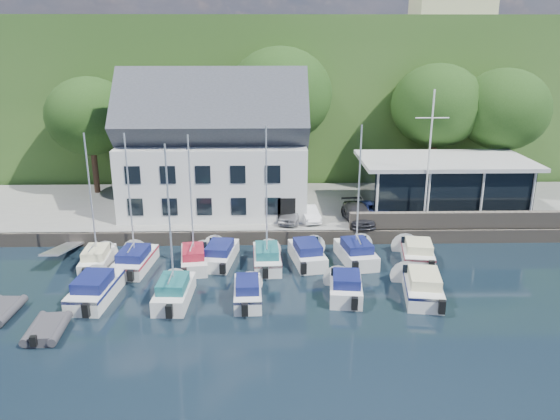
% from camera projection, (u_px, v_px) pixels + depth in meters
% --- Properties ---
extents(ground, '(180.00, 180.00, 0.00)m').
position_uv_depth(ground, '(323.00, 321.00, 28.72)').
color(ground, black).
rests_on(ground, ground).
extents(quay, '(60.00, 13.00, 1.00)m').
position_uv_depth(quay, '(303.00, 210.00, 45.21)').
color(quay, gray).
rests_on(quay, ground).
extents(quay_face, '(60.00, 0.30, 1.00)m').
position_uv_depth(quay_face, '(308.00, 237.00, 39.03)').
color(quay_face, '#5A5248').
rests_on(quay_face, ground).
extents(hillside, '(160.00, 75.00, 16.00)m').
position_uv_depth(hillside, '(286.00, 77.00, 85.23)').
color(hillside, '#2B4E1D').
rests_on(hillside, ground).
extents(field_patch, '(50.00, 30.00, 0.30)m').
position_uv_depth(field_patch, '(332.00, 23.00, 90.50)').
color(field_patch, '#616934').
rests_on(field_patch, hillside).
extents(harbor_building, '(14.40, 8.20, 8.70)m').
position_uv_depth(harbor_building, '(215.00, 155.00, 42.62)').
color(harbor_building, silver).
rests_on(harbor_building, quay).
extents(club_pavilion, '(13.20, 7.20, 4.10)m').
position_uv_depth(club_pavilion, '(442.00, 184.00, 43.24)').
color(club_pavilion, black).
rests_on(club_pavilion, quay).
extents(seawall, '(18.00, 0.50, 1.20)m').
position_uv_depth(seawall, '(474.00, 220.00, 39.33)').
color(seawall, '#5A5248').
rests_on(seawall, quay).
extents(gangway, '(1.20, 6.00, 1.40)m').
position_uv_depth(gangway, '(67.00, 257.00, 36.93)').
color(gangway, silver).
rests_on(gangway, ground).
extents(car_silver, '(2.54, 3.99, 1.26)m').
position_uv_depth(car_silver, '(292.00, 213.00, 40.77)').
color(car_silver, '#A7A7AC').
rests_on(car_silver, quay).
extents(car_white, '(1.80, 3.57, 1.12)m').
position_uv_depth(car_white, '(308.00, 213.00, 41.04)').
color(car_white, white).
rests_on(car_white, quay).
extents(car_dgrey, '(2.26, 4.69, 1.32)m').
position_uv_depth(car_dgrey, '(358.00, 213.00, 40.56)').
color(car_dgrey, '#28282D').
rests_on(car_dgrey, quay).
extents(car_blue, '(2.42, 3.98, 1.27)m').
position_uv_depth(car_blue, '(373.00, 210.00, 41.39)').
color(car_blue, navy).
rests_on(car_blue, quay).
extents(flagpole, '(2.35, 0.20, 9.78)m').
position_uv_depth(flagpole, '(429.00, 159.00, 38.80)').
color(flagpole, silver).
rests_on(flagpole, quay).
extents(tree_0, '(7.35, 7.35, 10.05)m').
position_uv_depth(tree_0, '(92.00, 136.00, 46.83)').
color(tree_0, '#17330F').
rests_on(tree_0, quay).
extents(tree_1, '(7.38, 7.38, 10.08)m').
position_uv_depth(tree_1, '(178.00, 133.00, 47.94)').
color(tree_1, '#17330F').
rests_on(tree_1, quay).
extents(tree_2, '(9.12, 9.12, 12.46)m').
position_uv_depth(tree_2, '(280.00, 119.00, 48.05)').
color(tree_2, '#17330F').
rests_on(tree_2, quay).
extents(tree_4, '(8.08, 8.08, 11.04)m').
position_uv_depth(tree_4, '(435.00, 127.00, 48.29)').
color(tree_4, '#17330F').
rests_on(tree_4, quay).
extents(tree_5, '(7.83, 7.83, 10.69)m').
position_uv_depth(tree_5, '(501.00, 131.00, 47.54)').
color(tree_5, '#17330F').
rests_on(tree_5, quay).
extents(boat_r1_0, '(2.01, 5.69, 8.39)m').
position_uv_depth(boat_r1_0, '(92.00, 205.00, 34.08)').
color(boat_r1_0, silver).
rests_on(boat_r1_0, ground).
extents(boat_r1_1, '(2.71, 6.25, 8.55)m').
position_uv_depth(boat_r1_1, '(130.00, 205.00, 33.84)').
color(boat_r1_1, silver).
rests_on(boat_r1_1, ground).
extents(boat_r1_2, '(2.57, 6.10, 8.28)m').
position_uv_depth(boat_r1_2, '(191.00, 205.00, 34.21)').
color(boat_r1_2, silver).
rests_on(boat_r1_2, ground).
extents(boat_r1_3, '(2.78, 6.37, 1.37)m').
position_uv_depth(boat_r1_3, '(220.00, 252.00, 35.96)').
color(boat_r1_3, silver).
rests_on(boat_r1_3, ground).
extents(boat_r1_4, '(2.10, 6.08, 8.75)m').
position_uv_depth(boat_r1_4, '(267.00, 202.00, 34.18)').
color(boat_r1_4, silver).
rests_on(boat_r1_4, ground).
extents(boat_r1_5, '(2.92, 6.19, 1.51)m').
position_uv_depth(boat_r1_5, '(307.00, 252.00, 35.82)').
color(boat_r1_5, silver).
rests_on(boat_r1_5, ground).
extents(boat_r1_6, '(3.05, 6.13, 9.22)m').
position_uv_depth(boat_r1_6, '(359.00, 195.00, 34.80)').
color(boat_r1_6, silver).
rests_on(boat_r1_6, ground).
extents(boat_r1_7, '(2.97, 5.87, 1.43)m').
position_uv_depth(boat_r1_7, '(417.00, 251.00, 36.10)').
color(boat_r1_7, silver).
rests_on(boat_r1_7, ground).
extents(boat_r2_0, '(2.69, 6.48, 1.57)m').
position_uv_depth(boat_r2_0, '(95.00, 287.00, 30.77)').
color(boat_r2_0, silver).
rests_on(boat_r2_0, ground).
extents(boat_r2_1, '(2.19, 5.95, 9.11)m').
position_uv_depth(boat_r2_1, '(170.00, 225.00, 29.42)').
color(boat_r2_1, silver).
rests_on(boat_r2_1, ground).
extents(boat_r2_2, '(1.85, 5.42, 1.41)m').
position_uv_depth(boat_r2_2, '(248.00, 289.00, 30.65)').
color(boat_r2_2, silver).
rests_on(boat_r2_2, ground).
extents(boat_r2_3, '(2.51, 5.29, 1.48)m').
position_uv_depth(boat_r2_3, '(346.00, 285.00, 31.14)').
color(boat_r2_3, silver).
rests_on(boat_r2_3, ground).
extents(boat_r2_4, '(3.12, 6.75, 1.56)m').
position_uv_depth(boat_r2_4, '(422.00, 284.00, 31.18)').
color(boat_r2_4, silver).
rests_on(boat_r2_4, ground).
extents(dinghy_1, '(2.02, 3.17, 0.72)m').
position_uv_depth(dinghy_1, '(47.00, 327.00, 27.35)').
color(dinghy_1, '#333338').
rests_on(dinghy_1, ground).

